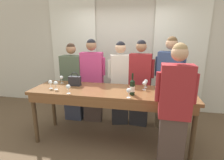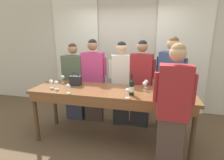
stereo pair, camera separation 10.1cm
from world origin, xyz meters
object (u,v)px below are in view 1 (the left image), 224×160
(wine_glass_center_mid, at_px, (61,78))
(tasting_bar, at_px, (111,96))
(wine_glass_front_left, at_px, (165,93))
(guest_navy_coat, at_px, (168,84))
(wine_glass_back_left, at_px, (187,83))
(guest_striped_shirt, at_px, (140,83))
(guest_cream_sweater, at_px, (120,83))
(wine_glass_front_mid, at_px, (56,83))
(wine_glass_front_right, at_px, (171,84))
(wine_glass_center_left, at_px, (68,87))
(wine_glass_back_right, at_px, (163,85))
(host_pouring, at_px, (174,112))
(wine_glass_center_right, at_px, (129,91))
(wine_glass_back_mid, at_px, (145,84))
(guest_olive_jacket, at_px, (73,82))
(wine_glass_by_bottle, at_px, (146,82))
(wine_glass_near_host, at_px, (50,83))
(wine_bottle, at_px, (132,87))
(guest_pink_top, at_px, (92,80))
(wine_glass_by_handbag, at_px, (181,91))
(handbag, at_px, (75,81))

(wine_glass_center_mid, bearing_deg, tasting_bar, -13.90)
(wine_glass_front_left, xyz_separation_m, guest_navy_coat, (0.16, 0.98, -0.13))
(wine_glass_back_left, height_order, guest_striped_shirt, guest_striped_shirt)
(wine_glass_back_left, xyz_separation_m, guest_cream_sweater, (-1.19, 0.40, -0.17))
(wine_glass_front_mid, height_order, wine_glass_front_right, same)
(wine_glass_center_left, bearing_deg, wine_glass_front_right, 17.17)
(wine_glass_back_right, relative_size, host_pouring, 0.08)
(wine_glass_center_right, bearing_deg, guest_navy_coat, 55.73)
(wine_glass_center_right, distance_m, host_pouring, 0.68)
(wine_glass_front_left, xyz_separation_m, wine_glass_back_mid, (-0.29, 0.42, 0.00))
(wine_glass_center_right, relative_size, guest_olive_jacket, 0.09)
(wine_glass_back_right, height_order, guest_striped_shirt, guest_striped_shirt)
(tasting_bar, distance_m, host_pouring, 1.10)
(wine_glass_front_mid, xyz_separation_m, wine_glass_by_bottle, (1.48, 0.41, 0.00))
(wine_glass_front_mid, xyz_separation_m, wine_glass_near_host, (-0.12, 0.04, -0.00))
(wine_glass_front_left, bearing_deg, host_pouring, -73.61)
(guest_olive_jacket, bearing_deg, wine_glass_center_left, -69.79)
(tasting_bar, distance_m, wine_glass_center_right, 0.48)
(wine_bottle, bearing_deg, guest_pink_top, 136.90)
(wine_glass_back_right, height_order, guest_olive_jacket, guest_olive_jacket)
(guest_pink_top, relative_size, guest_cream_sweater, 1.02)
(guest_olive_jacket, bearing_deg, wine_glass_back_right, -17.70)
(wine_glass_center_mid, height_order, host_pouring, host_pouring)
(wine_glass_front_mid, bearing_deg, wine_glass_back_right, 8.19)
(tasting_bar, bearing_deg, wine_glass_front_left, -18.43)
(wine_glass_by_handbag, distance_m, guest_olive_jacket, 2.23)
(wine_glass_center_left, relative_size, guest_striped_shirt, 0.08)
(guest_pink_top, bearing_deg, wine_glass_center_right, -48.76)
(wine_glass_front_right, distance_m, wine_glass_near_host, 2.03)
(wine_glass_front_left, relative_size, wine_glass_by_bottle, 1.00)
(wine_glass_back_right, relative_size, wine_glass_by_bottle, 1.00)
(wine_glass_back_right, height_order, wine_glass_by_handbag, same)
(wine_glass_center_mid, distance_m, guest_cream_sweater, 1.16)
(wine_glass_center_mid, relative_size, host_pouring, 0.08)
(guest_navy_coat, bearing_deg, wine_glass_front_left, -99.48)
(wine_glass_front_mid, bearing_deg, wine_glass_back_mid, 10.69)
(wine_glass_back_right, bearing_deg, guest_olive_jacket, 162.30)
(wine_glass_front_right, height_order, wine_glass_back_left, same)
(handbag, xyz_separation_m, wine_glass_by_bottle, (1.26, 0.12, 0.02))
(wine_glass_front_right, distance_m, guest_striped_shirt, 0.74)
(wine_glass_center_right, distance_m, wine_glass_back_right, 0.66)
(wine_glass_front_left, bearing_deg, wine_glass_back_mid, 124.99)
(wine_glass_center_right, relative_size, wine_glass_back_right, 1.00)
(wine_glass_center_right, height_order, guest_pink_top, guest_pink_top)
(handbag, relative_size, wine_glass_back_right, 1.68)
(wine_bottle, xyz_separation_m, guest_olive_jacket, (-1.35, 0.85, -0.23))
(wine_glass_front_mid, relative_size, host_pouring, 0.08)
(wine_glass_front_left, xyz_separation_m, wine_glass_front_mid, (-1.75, 0.14, 0.00))
(guest_pink_top, bearing_deg, wine_glass_front_right, -17.91)
(tasting_bar, xyz_separation_m, guest_striped_shirt, (0.45, 0.70, 0.05))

